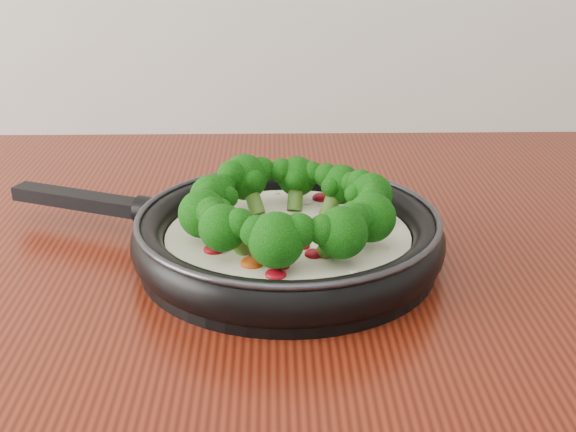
{
  "coord_description": "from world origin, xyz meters",
  "views": [
    {
      "loc": [
        0.02,
        0.36,
        1.23
      ],
      "look_at": [
        0.03,
        1.04,
        0.95
      ],
      "focal_mm": 47.24,
      "sensor_mm": 36.0,
      "label": 1
    }
  ],
  "objects": [
    {
      "name": "skillet",
      "position": [
        0.03,
        1.04,
        0.93
      ],
      "size": [
        0.5,
        0.4,
        0.09
      ],
      "color": "black",
      "rests_on": "counter"
    }
  ]
}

